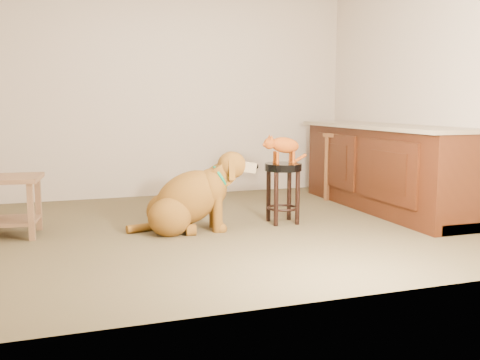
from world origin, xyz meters
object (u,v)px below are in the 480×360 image
object	(u,v)px
golden_retriever	(190,200)
tabby_kitten	(282,146)
side_table	(10,197)
wood_stool	(348,166)
padded_stool	(283,181)

from	to	relation	value
golden_retriever	tabby_kitten	bearing A→B (deg)	8.75
side_table	tabby_kitten	size ratio (longest dim) A/B	1.15
side_table	tabby_kitten	xyz separation A→B (m)	(2.47, -0.28, 0.41)
side_table	tabby_kitten	world-z (taller)	tabby_kitten
golden_retriever	side_table	bearing A→B (deg)	175.02
golden_retriever	tabby_kitten	xyz separation A→B (m)	(0.93, 0.04, 0.47)
tabby_kitten	side_table	bearing A→B (deg)	175.98
wood_stool	tabby_kitten	bearing A→B (deg)	-144.89
wood_stool	golden_retriever	xyz separation A→B (m)	(-2.17, -0.91, -0.13)
wood_stool	tabby_kitten	world-z (taller)	tabby_kitten
padded_stool	side_table	bearing A→B (deg)	173.60
wood_stool	golden_retriever	size ratio (longest dim) A/B	0.67
wood_stool	side_table	size ratio (longest dim) A/B	1.42
padded_stool	side_table	xyz separation A→B (m)	(-2.48, 0.28, -0.07)
padded_stool	tabby_kitten	world-z (taller)	tabby_kitten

